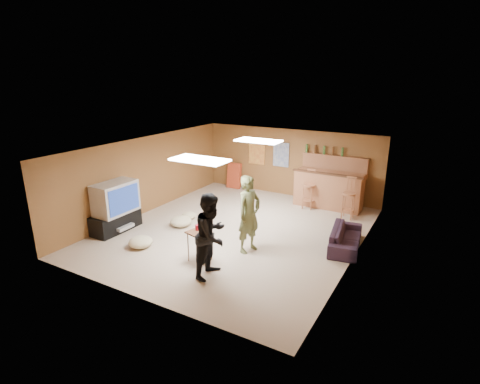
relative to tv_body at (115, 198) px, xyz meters
The scene contains 32 objects.
ground 3.18m from the tv_body, 29.51° to the left, with size 7.00×7.00×0.00m, color tan.
ceiling 3.31m from the tv_body, 29.51° to the left, with size 6.00×7.00×0.02m, color silver.
wall_back 5.66m from the tv_body, 62.08° to the left, with size 6.00×0.02×2.20m, color brown.
wall_front 3.33m from the tv_body, 37.04° to the right, with size 6.00×0.02×2.20m, color brown.
wall_left 1.55m from the tv_body, 103.13° to the left, with size 0.02×7.00×2.20m, color brown.
wall_right 5.85m from the tv_body, 14.87° to the left, with size 0.02×7.00×2.20m, color brown.
tv_stand 0.65m from the tv_body, behind, with size 0.55×1.30×0.50m, color black.
dvd_box 0.76m from the tv_body, ahead, with size 0.35×0.50×0.08m, color #B2B2B7.
tv_body is the anchor object (origin of this frame).
tv_screen 0.31m from the tv_body, ahead, with size 0.02×0.95×0.65m, color navy.
bar_counter 6.09m from the tv_body, 47.00° to the left, with size 2.00×0.60×1.10m, color #975837.
bar_lip 5.91m from the tv_body, 45.34° to the left, with size 2.10×0.12×0.05m, color #3F2314.
bar_shelf 6.45m from the tv_body, 49.74° to the left, with size 2.00×0.18×0.05m, color #975837.
bar_backing 6.44m from the tv_body, 49.85° to the left, with size 2.00×0.14×0.60m, color #975837.
poster_left 5.19m from the tv_body, 73.70° to the left, with size 0.60×0.03×0.85m, color #BF3F26.
poster_right 5.51m from the tv_body, 64.65° to the left, with size 0.55×0.03×0.80m, color #334C99.
folding_chair_stack 4.86m from the tv_body, 82.29° to the left, with size 0.50×0.14×0.90m, color #B73E21.
ceiling_panel_front 2.94m from the tv_body, ahead, with size 1.20×0.60×0.04m, color white.
ceiling_panel_back 3.99m from the tv_body, 45.54° to the left, with size 1.20×0.60×0.04m, color white.
person_olive 3.53m from the tv_body, 10.95° to the left, with size 0.65×0.42×1.77m, color #5D6439.
person_black 3.40m from the tv_body, 10.86° to the right, with size 0.84×0.65×1.72m, color black.
sofa 5.73m from the tv_body, 20.00° to the left, with size 1.62×0.63×0.47m, color black.
tray_table 2.85m from the tv_body, ahead, with size 0.51×0.41×0.66m, color #3F2314.
cup_red_near 2.68m from the tv_body, ahead, with size 0.08×0.08×0.12m, color #B50C25.
cup_red_far 2.91m from the tv_body, ahead, with size 0.09×0.09×0.12m, color #B50C25.
cup_blue 2.95m from the tv_body, ahead, with size 0.08×0.08×0.12m, color navy.
bar_stool_left 5.48m from the tv_body, 47.82° to the left, with size 0.40×0.40×1.27m, color #975837, non-canonical shape.
bar_stool_right 6.23m from the tv_body, 37.87° to the left, with size 0.39×0.39×1.24m, color #975837, non-canonical shape.
cushion_near_tv 1.78m from the tv_body, 41.33° to the left, with size 0.57×0.57×0.26m, color tan.
cushion_mid 2.07m from the tv_body, 56.08° to the left, with size 0.41×0.41×0.18m, color tan.
cushion_far 1.47m from the tv_body, 19.76° to the right, with size 0.55×0.55×0.25m, color tan.
bottle_row 6.24m from the tv_body, 52.02° to the left, with size 1.20×0.08×0.26m, color #3F7233, non-canonical shape.
Camera 1 is at (4.50, -7.72, 3.87)m, focal length 28.00 mm.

